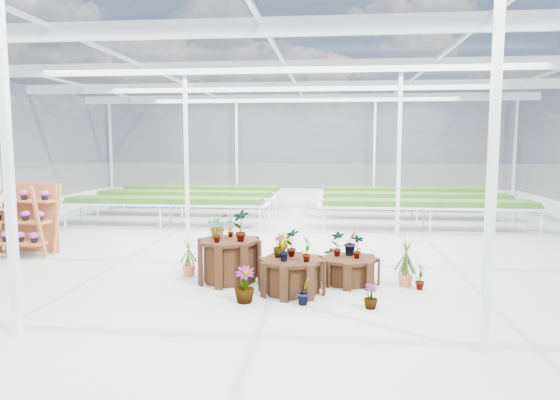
# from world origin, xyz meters

# --- Properties ---
(ground_plane) EXTENTS (24.00, 24.00, 0.00)m
(ground_plane) POSITION_xyz_m (0.00, 0.00, 0.00)
(ground_plane) COLOR gray
(ground_plane) RESTS_ON ground
(greenhouse_shell) EXTENTS (18.00, 24.00, 4.50)m
(greenhouse_shell) POSITION_xyz_m (0.00, 0.00, 2.25)
(greenhouse_shell) COLOR white
(greenhouse_shell) RESTS_ON ground
(steel_frame) EXTENTS (18.00, 24.00, 4.50)m
(steel_frame) POSITION_xyz_m (0.00, 0.00, 2.25)
(steel_frame) COLOR silver
(steel_frame) RESTS_ON ground
(nursery_benches) EXTENTS (16.00, 7.00, 0.84)m
(nursery_benches) POSITION_xyz_m (0.00, 7.20, 0.42)
(nursery_benches) COLOR silver
(nursery_benches) RESTS_ON ground
(plinth_tall) EXTENTS (1.28, 1.28, 0.78)m
(plinth_tall) POSITION_xyz_m (-0.71, -1.16, 0.39)
(plinth_tall) COLOR black
(plinth_tall) RESTS_ON ground
(plinth_mid) EXTENTS (1.26, 1.26, 0.59)m
(plinth_mid) POSITION_xyz_m (0.49, -1.76, 0.29)
(plinth_mid) COLOR black
(plinth_mid) RESTS_ON ground
(plinth_low) EXTENTS (1.16, 1.16, 0.47)m
(plinth_low) POSITION_xyz_m (1.49, -1.06, 0.24)
(plinth_low) COLOR black
(plinth_low) RESTS_ON ground
(shelf_rack) EXTENTS (1.62, 0.98, 1.63)m
(shelf_rack) POSITION_xyz_m (-5.93, 0.61, 0.82)
(shelf_rack) COLOR #A1572D
(shelf_rack) RESTS_ON ground
(bird_table) EXTENTS (0.45, 0.45, 1.49)m
(bird_table) POSITION_xyz_m (-6.18, 0.48, 0.75)
(bird_table) COLOR tan
(bird_table) RESTS_ON ground
(nursery_plants) EXTENTS (4.58, 3.01, 1.38)m
(nursery_plants) POSITION_xyz_m (0.20, -1.02, 0.52)
(nursery_plants) COLOR #32551B
(nursery_plants) RESTS_ON ground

